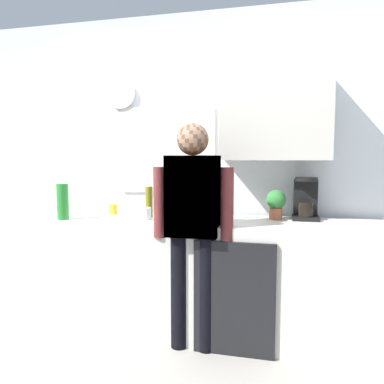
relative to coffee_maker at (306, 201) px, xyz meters
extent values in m
plane|color=#9E998E|center=(-0.78, -0.51, -1.03)|extent=(8.00, 8.00, 0.00)
cube|color=beige|center=(-0.78, -0.21, -0.59)|extent=(3.01, 0.64, 0.89)
cube|color=black|center=(-0.49, -0.54, -0.63)|extent=(0.56, 0.02, 0.80)
cube|color=silver|center=(-0.78, 0.22, 0.27)|extent=(4.61, 0.10, 2.60)
cube|color=beige|center=(-1.18, 0.16, 0.40)|extent=(0.86, 0.02, 0.76)
cube|color=#8CA5C6|center=(-1.18, 0.16, 0.40)|extent=(0.80, 0.02, 0.70)
cube|color=#B7B2A8|center=(-0.25, 0.01, 0.65)|extent=(0.84, 0.32, 0.68)
cylinder|color=silver|center=(-1.60, 0.15, 0.90)|extent=(0.26, 0.03, 0.26)
cube|color=black|center=(0.00, -0.03, -0.13)|extent=(0.20, 0.20, 0.03)
cube|color=black|center=(0.00, 0.03, 0.02)|extent=(0.18, 0.08, 0.28)
cylinder|color=black|center=(0.00, -0.06, -0.06)|extent=(0.11, 0.11, 0.11)
cylinder|color=black|center=(0.00, -0.03, 0.17)|extent=(0.17, 0.17, 0.03)
cylinder|color=#2D8C33|center=(-1.84, -0.45, -0.01)|extent=(0.09, 0.09, 0.28)
cylinder|color=olive|center=(-1.22, -0.19, -0.02)|extent=(0.06, 0.06, 0.25)
cylinder|color=yellow|center=(-1.59, -0.09, -0.10)|extent=(0.07, 0.07, 0.08)
cylinder|color=white|center=(-1.20, -0.31, -0.10)|extent=(0.08, 0.08, 0.09)
cylinder|color=#9E5638|center=(-0.22, -0.07, -0.10)|extent=(0.10, 0.10, 0.09)
sphere|color=#2D7233|center=(-0.22, -0.07, 0.01)|extent=(0.15, 0.15, 0.15)
cylinder|color=blue|center=(-1.04, -0.42, -0.07)|extent=(0.06, 0.06, 0.15)
cone|color=white|center=(-1.04, -0.42, 0.02)|extent=(0.02, 0.02, 0.03)
cylinder|color=brown|center=(-0.88, -0.51, -0.62)|extent=(0.12, 0.12, 0.82)
cylinder|color=brown|center=(-0.68, -0.51, -0.62)|extent=(0.12, 0.12, 0.82)
cube|color=#262633|center=(-0.78, -0.51, 0.07)|extent=(0.36, 0.20, 0.56)
sphere|color=#A57A59|center=(-0.78, -0.51, 0.46)|extent=(0.22, 0.22, 0.22)
cylinder|color=#262633|center=(-1.02, -0.51, 0.02)|extent=(0.09, 0.09, 0.50)
cylinder|color=#262633|center=(-0.54, -0.51, 0.02)|extent=(0.09, 0.09, 0.50)
cylinder|color=black|center=(-0.88, -0.51, -0.62)|extent=(0.12, 0.12, 0.82)
cylinder|color=black|center=(-0.68, -0.51, -0.62)|extent=(0.12, 0.12, 0.82)
cube|color=#D85959|center=(-0.78, -0.51, 0.07)|extent=(0.36, 0.20, 0.56)
sphere|color=beige|center=(-0.78, -0.51, 0.46)|extent=(0.22, 0.22, 0.22)
cylinder|color=#D85959|center=(-1.02, -0.51, 0.02)|extent=(0.09, 0.09, 0.50)
cylinder|color=#D85959|center=(-0.54, -0.51, 0.02)|extent=(0.09, 0.09, 0.50)
camera|label=1|loc=(-0.19, -3.00, 0.32)|focal=34.75mm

